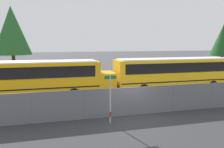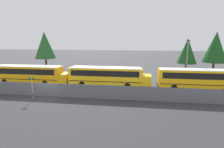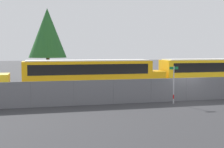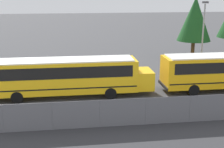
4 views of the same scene
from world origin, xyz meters
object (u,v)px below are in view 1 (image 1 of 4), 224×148
Objects in this scene: school_bus_2 at (32,77)px; street_sign at (110,98)px; tree_3 at (12,31)px; school_bus_3 at (176,71)px; tree_2 at (223,40)px.

school_bus_2 reaches higher than street_sign.
school_bus_2 is 13.28m from tree_3.
tree_3 is at bearing 113.52° from street_sign.
street_sign is at bearing -66.48° from tree_3.
tree_3 reaches higher than school_bus_3.
school_bus_2 and school_bus_3 have the same top height.
school_bus_3 is 1.71× the size of tree_2.
tree_3 is at bearing 105.78° from school_bus_2.
tree_2 reaches higher than school_bus_3.
school_bus_2 is at bearing 124.61° from street_sign.
street_sign is 30.83m from tree_2.
street_sign is 0.37× the size of tree_2.
street_sign is 0.31× the size of tree_3.
tree_2 is (15.37, 11.49, 3.29)m from school_bus_3.
street_sign is at bearing -141.76° from tree_2.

